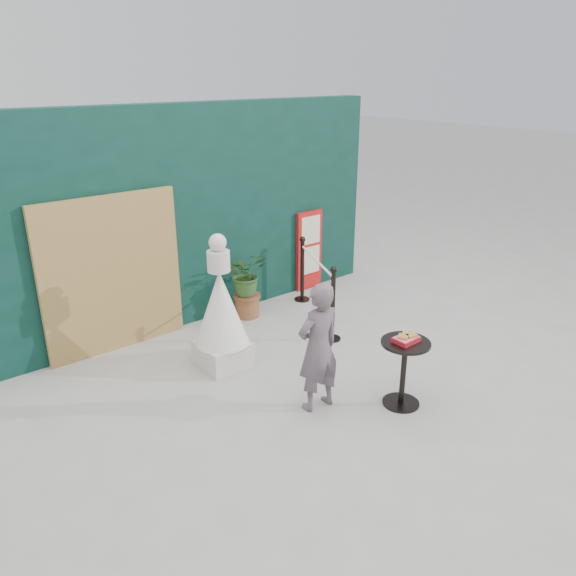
% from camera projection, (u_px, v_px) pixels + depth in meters
% --- Properties ---
extents(ground, '(60.00, 60.00, 0.00)m').
position_uv_depth(ground, '(359.00, 405.00, 6.07)').
color(ground, '#ADAAA5').
rests_on(ground, ground).
extents(back_wall, '(6.00, 0.30, 3.00)m').
position_uv_depth(back_wall, '(199.00, 215.00, 7.79)').
color(back_wall, black).
rests_on(back_wall, ground).
extents(bamboo_fence, '(1.80, 0.08, 2.00)m').
position_uv_depth(bamboo_fence, '(113.00, 275.00, 6.98)').
color(bamboo_fence, tan).
rests_on(bamboo_fence, ground).
extents(woman, '(0.53, 0.37, 1.41)m').
position_uv_depth(woman, '(318.00, 347.00, 5.80)').
color(woman, '#63555D').
rests_on(woman, ground).
extents(menu_board, '(0.50, 0.07, 1.30)m').
position_uv_depth(menu_board, '(309.00, 251.00, 9.08)').
color(menu_board, red).
rests_on(menu_board, ground).
extents(statue, '(0.65, 0.65, 1.67)m').
position_uv_depth(statue, '(221.00, 314.00, 6.66)').
color(statue, silver).
rests_on(statue, ground).
extents(cafe_table, '(0.52, 0.52, 0.75)m').
position_uv_depth(cafe_table, '(404.00, 363.00, 5.92)').
color(cafe_table, black).
rests_on(cafe_table, ground).
extents(food_basket, '(0.26, 0.19, 0.11)m').
position_uv_depth(food_basket, '(406.00, 338.00, 5.81)').
color(food_basket, red).
rests_on(food_basket, cafe_table).
extents(planter, '(0.58, 0.51, 0.99)m').
position_uv_depth(planter, '(246.00, 279.00, 8.06)').
color(planter, '#9A5632').
rests_on(planter, ground).
extents(stanchion_barrier, '(0.84, 1.54, 1.03)m').
position_uv_depth(stanchion_barrier, '(316.00, 286.00, 8.02)').
color(stanchion_barrier, black).
rests_on(stanchion_barrier, ground).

